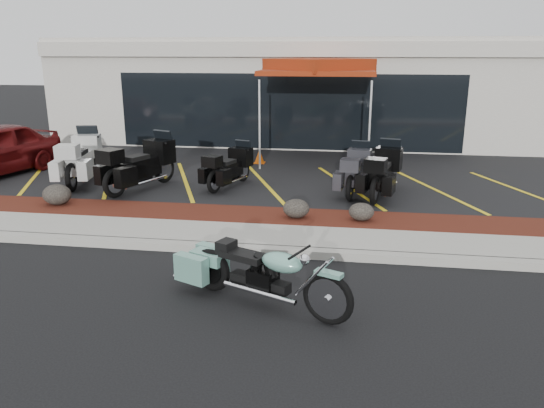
% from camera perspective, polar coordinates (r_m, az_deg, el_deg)
% --- Properties ---
extents(ground, '(90.00, 90.00, 0.00)m').
position_cam_1_polar(ground, '(9.01, -6.59, -7.25)').
color(ground, black).
rests_on(ground, ground).
extents(curb, '(24.00, 0.25, 0.15)m').
position_cam_1_polar(curb, '(9.79, -5.25, -4.78)').
color(curb, gray).
rests_on(curb, ground).
extents(sidewalk, '(24.00, 1.20, 0.15)m').
position_cam_1_polar(sidewalk, '(10.43, -4.35, -3.42)').
color(sidewalk, gray).
rests_on(sidewalk, ground).
extents(mulch_bed, '(24.00, 1.20, 0.16)m').
position_cam_1_polar(mulch_bed, '(11.54, -3.05, -1.42)').
color(mulch_bed, '#330E0B').
rests_on(mulch_bed, ground).
extents(upper_lot, '(26.00, 9.60, 0.15)m').
position_cam_1_polar(upper_lot, '(16.69, 0.62, 4.14)').
color(upper_lot, black).
rests_on(upper_lot, ground).
extents(dealership_building, '(18.00, 8.16, 4.00)m').
position_cam_1_polar(dealership_building, '(22.60, 2.86, 12.24)').
color(dealership_building, '#ACA69B').
rests_on(dealership_building, ground).
extents(boulder_left, '(0.66, 0.55, 0.47)m').
position_cam_1_polar(boulder_left, '(13.09, -22.13, 0.96)').
color(boulder_left, black).
rests_on(boulder_left, mulch_bed).
extents(boulder_mid, '(0.56, 0.47, 0.40)m').
position_cam_1_polar(boulder_mid, '(11.19, 2.61, -0.48)').
color(boulder_mid, black).
rests_on(boulder_mid, mulch_bed).
extents(boulder_right, '(0.52, 0.44, 0.37)m').
position_cam_1_polar(boulder_right, '(11.15, 9.60, -0.82)').
color(boulder_right, black).
rests_on(boulder_right, mulch_bed).
extents(hero_cruiser, '(2.87, 1.80, 0.99)m').
position_cam_1_polar(hero_cruiser, '(7.17, 6.07, -9.27)').
color(hero_cruiser, '#669E8E').
rests_on(hero_cruiser, ground).
extents(touring_white, '(1.42, 2.59, 1.42)m').
position_cam_1_polar(touring_white, '(15.75, -19.08, 5.44)').
color(touring_white, silver).
rests_on(touring_white, upper_lot).
extents(touring_black_front, '(1.77, 2.60, 1.41)m').
position_cam_1_polar(touring_black_front, '(14.38, -11.58, 5.02)').
color(touring_black_front, black).
rests_on(touring_black_front, upper_lot).
extents(touring_black_mid, '(1.33, 2.08, 1.13)m').
position_cam_1_polar(touring_black_mid, '(14.28, -3.14, 4.67)').
color(touring_black_mid, black).
rests_on(touring_black_mid, upper_lot).
extents(touring_grey, '(1.10, 2.17, 1.20)m').
position_cam_1_polar(touring_grey, '(13.95, 9.44, 4.34)').
color(touring_grey, '#2D2D32').
rests_on(touring_grey, upper_lot).
extents(touring_black_rear, '(1.38, 2.37, 1.30)m').
position_cam_1_polar(touring_black_rear, '(13.80, 12.49, 4.26)').
color(touring_black_rear, black).
rests_on(touring_black_rear, upper_lot).
extents(traffic_cone, '(0.36, 0.36, 0.44)m').
position_cam_1_polar(traffic_cone, '(16.69, -1.36, 5.16)').
color(traffic_cone, '#DC5507').
rests_on(traffic_cone, upper_lot).
extents(popup_canopy, '(3.53, 3.53, 3.17)m').
position_cam_1_polar(popup_canopy, '(16.94, 5.03, 14.35)').
color(popup_canopy, silver).
rests_on(popup_canopy, upper_lot).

